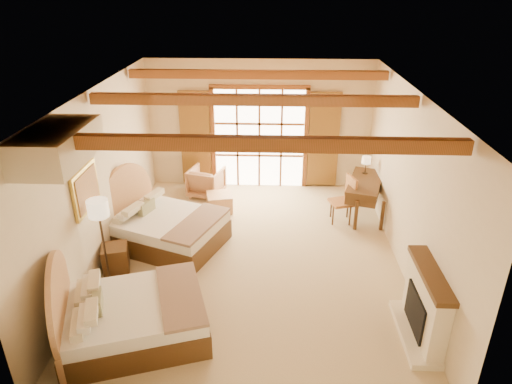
# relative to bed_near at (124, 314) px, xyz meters

# --- Properties ---
(floor) EXTENTS (7.00, 7.00, 0.00)m
(floor) POSITION_rel_bed_near_xyz_m (1.80, 2.17, -0.41)
(floor) COLOR #CDB888
(floor) RESTS_ON ground
(wall_back) EXTENTS (5.50, 0.00, 5.50)m
(wall_back) POSITION_rel_bed_near_xyz_m (1.80, 5.67, 1.19)
(wall_back) COLOR beige
(wall_back) RESTS_ON ground
(wall_left) EXTENTS (0.00, 7.00, 7.00)m
(wall_left) POSITION_rel_bed_near_xyz_m (-0.95, 2.17, 1.19)
(wall_left) COLOR beige
(wall_left) RESTS_ON ground
(wall_right) EXTENTS (0.00, 7.00, 7.00)m
(wall_right) POSITION_rel_bed_near_xyz_m (4.55, 2.17, 1.19)
(wall_right) COLOR beige
(wall_right) RESTS_ON ground
(ceiling) EXTENTS (7.00, 7.00, 0.00)m
(ceiling) POSITION_rel_bed_near_xyz_m (1.80, 2.17, 2.79)
(ceiling) COLOR #B2803E
(ceiling) RESTS_ON ground
(ceiling_beams) EXTENTS (5.39, 4.60, 0.18)m
(ceiling_beams) POSITION_rel_bed_near_xyz_m (1.80, 2.17, 2.67)
(ceiling_beams) COLOR brown
(ceiling_beams) RESTS_ON ceiling
(french_doors) EXTENTS (3.95, 0.08, 2.60)m
(french_doors) POSITION_rel_bed_near_xyz_m (1.80, 5.61, 0.84)
(french_doors) COLOR white
(french_doors) RESTS_ON ground
(fireplace) EXTENTS (0.46, 1.40, 1.16)m
(fireplace) POSITION_rel_bed_near_xyz_m (4.40, 0.17, 0.11)
(fireplace) COLOR beige
(fireplace) RESTS_ON ground
(painting) EXTENTS (0.06, 0.95, 0.75)m
(painting) POSITION_rel_bed_near_xyz_m (-0.91, 1.42, 1.34)
(painting) COLOR gold
(painting) RESTS_ON wall_left
(canopy_valance) EXTENTS (0.70, 1.40, 0.45)m
(canopy_valance) POSITION_rel_bed_near_xyz_m (-0.60, 0.17, 2.54)
(canopy_valance) COLOR beige
(canopy_valance) RESTS_ON ceiling
(bed_near) EXTENTS (2.47, 2.08, 1.34)m
(bed_near) POSITION_rel_bed_near_xyz_m (0.00, 0.00, 0.00)
(bed_near) COLOR #4A2916
(bed_near) RESTS_ON floor
(bed_far) EXTENTS (2.60, 2.20, 1.36)m
(bed_far) POSITION_rel_bed_near_xyz_m (-0.07, 2.63, 0.01)
(bed_far) COLOR #4A2916
(bed_far) RESTS_ON floor
(nightstand) EXTENTS (0.55, 0.55, 0.54)m
(nightstand) POSITION_rel_bed_near_xyz_m (-0.67, 1.63, -0.14)
(nightstand) COLOR #4A2916
(nightstand) RESTS_ON floor
(floor_lamp) EXTENTS (0.34, 0.34, 1.62)m
(floor_lamp) POSITION_rel_bed_near_xyz_m (-0.70, 1.30, 0.97)
(floor_lamp) COLOR #36281B
(floor_lamp) RESTS_ON floor
(armchair) EXTENTS (0.95, 0.97, 0.72)m
(armchair) POSITION_rel_bed_near_xyz_m (0.52, 4.95, -0.05)
(armchair) COLOR #A9734D
(armchair) RESTS_ON floor
(ottoman) EXTENTS (0.66, 0.66, 0.40)m
(ottoman) POSITION_rel_bed_near_xyz_m (0.93, 4.15, -0.20)
(ottoman) COLOR tan
(ottoman) RESTS_ON floor
(desk) EXTENTS (1.09, 1.67, 0.83)m
(desk) POSITION_rel_bed_near_xyz_m (4.21, 4.11, 0.04)
(desk) COLOR #4A2916
(desk) RESTS_ON floor
(desk_chair) EXTENTS (0.59, 0.58, 1.05)m
(desk_chair) POSITION_rel_bed_near_xyz_m (3.68, 3.74, -0.08)
(desk_chair) COLOR #9E6132
(desk_chair) RESTS_ON floor
(desk_lamp) EXTENTS (0.20, 0.20, 0.40)m
(desk_lamp) POSITION_rel_bed_near_xyz_m (4.27, 4.52, 0.73)
(desk_lamp) COLOR #36281B
(desk_lamp) RESTS_ON desk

